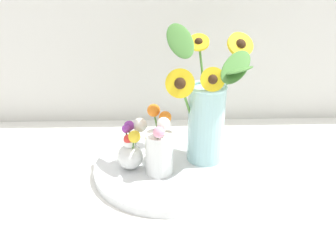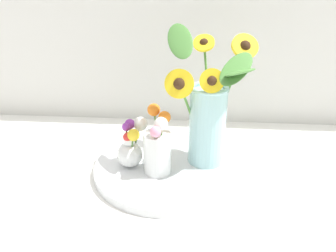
{
  "view_description": "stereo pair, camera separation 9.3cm",
  "coord_description": "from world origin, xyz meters",
  "px_view_note": "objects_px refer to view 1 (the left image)",
  "views": [
    {
      "loc": [
        0.0,
        -0.79,
        0.53
      ],
      "look_at": [
        0.03,
        0.06,
        0.15
      ],
      "focal_mm": 35.0,
      "sensor_mm": 36.0,
      "label": 1
    },
    {
      "loc": [
        0.09,
        -0.78,
        0.53
      ],
      "look_at": [
        0.03,
        0.06,
        0.15
      ],
      "focal_mm": 35.0,
      "sensor_mm": 36.0,
      "label": 2
    }
  ],
  "objects_px": {
    "mason_jar_sunflowers": "(207,112)",
    "vase_small_center": "(160,147)",
    "serving_tray": "(168,167)",
    "vase_bulb_right": "(131,149)"
  },
  "relations": [
    {
      "from": "mason_jar_sunflowers",
      "to": "vase_small_center",
      "type": "height_order",
      "value": "mason_jar_sunflowers"
    },
    {
      "from": "vase_small_center",
      "to": "serving_tray",
      "type": "bearing_deg",
      "value": 61.15
    },
    {
      "from": "mason_jar_sunflowers",
      "to": "serving_tray",
      "type": "bearing_deg",
      "value": -166.51
    },
    {
      "from": "mason_jar_sunflowers",
      "to": "vase_small_center",
      "type": "distance_m",
      "value": 0.17
    },
    {
      "from": "serving_tray",
      "to": "vase_bulb_right",
      "type": "distance_m",
      "value": 0.13
    },
    {
      "from": "serving_tray",
      "to": "vase_small_center",
      "type": "xyz_separation_m",
      "value": [
        -0.02,
        -0.04,
        0.09
      ]
    },
    {
      "from": "serving_tray",
      "to": "vase_bulb_right",
      "type": "xyz_separation_m",
      "value": [
        -0.11,
        -0.01,
        0.07
      ]
    },
    {
      "from": "mason_jar_sunflowers",
      "to": "vase_small_center",
      "type": "xyz_separation_m",
      "value": [
        -0.14,
        -0.07,
        -0.07
      ]
    },
    {
      "from": "serving_tray",
      "to": "vase_small_center",
      "type": "distance_m",
      "value": 0.1
    },
    {
      "from": "vase_bulb_right",
      "to": "serving_tray",
      "type": "bearing_deg",
      "value": 7.53
    }
  ]
}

